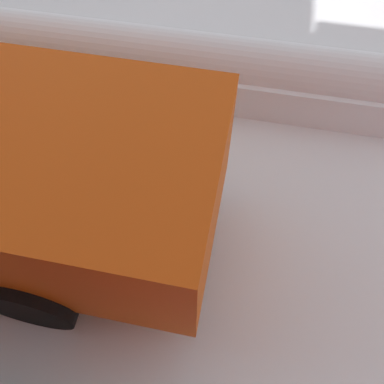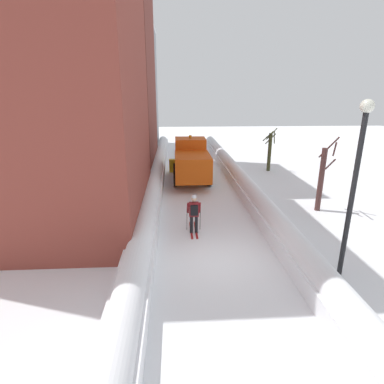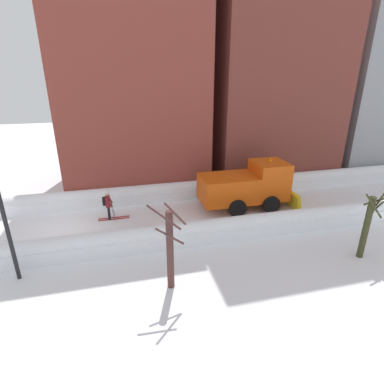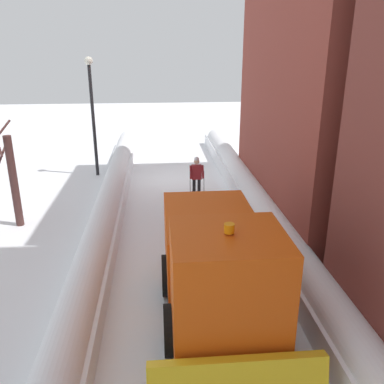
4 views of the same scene
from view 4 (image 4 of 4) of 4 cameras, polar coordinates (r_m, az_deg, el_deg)
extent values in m
plane|color=white|center=(11.04, 0.76, -14.59)|extent=(80.00, 80.00, 0.00)
cube|color=white|center=(11.46, 15.50, -11.93)|extent=(1.10, 36.00, 0.70)
cylinder|color=white|center=(11.29, 15.66, -10.42)|extent=(0.90, 34.20, 0.90)
cube|color=white|center=(10.99, -14.71, -13.46)|extent=(1.10, 36.00, 0.65)
cylinder|color=white|center=(10.82, -14.86, -12.01)|extent=(0.90, 34.20, 0.90)
cube|color=#DB510F|center=(10.76, 2.48, -6.94)|extent=(2.30, 3.40, 1.60)
cube|color=#DB510F|center=(8.27, 4.97, -13.11)|extent=(2.20, 2.00, 2.30)
cube|color=black|center=(7.20, 6.42, -13.82)|extent=(1.85, 0.06, 1.01)
cylinder|color=orange|center=(7.66, 5.25, -5.09)|extent=(0.20, 0.20, 0.18)
cylinder|color=black|center=(9.43, 11.67, -17.71)|extent=(0.25, 1.10, 1.10)
cylinder|color=black|center=(9.11, -3.15, -18.81)|extent=(0.25, 1.10, 1.10)
cylinder|color=black|center=(11.19, 8.51, -10.99)|extent=(0.25, 1.10, 1.10)
cylinder|color=black|center=(10.92, -3.57, -11.63)|extent=(0.25, 1.10, 1.10)
cylinder|color=black|center=(17.79, 1.00, 0.61)|extent=(0.14, 0.14, 0.82)
cylinder|color=black|center=(17.77, 0.29, 0.59)|extent=(0.14, 0.14, 0.82)
cube|color=maroon|center=(17.55, 0.65, 2.82)|extent=(0.42, 0.26, 0.62)
cube|color=black|center=(17.74, 0.59, 3.11)|extent=(0.32, 0.16, 0.44)
sphere|color=tan|center=(17.42, 0.66, 4.30)|extent=(0.24, 0.24, 0.24)
sphere|color=silver|center=(17.40, 0.66, 4.62)|extent=(0.22, 0.22, 0.22)
cylinder|color=maroon|center=(17.48, 1.54, 2.85)|extent=(0.09, 0.33, 0.56)
cylinder|color=maroon|center=(17.43, -0.17, 2.80)|extent=(0.09, 0.33, 0.56)
cube|color=maroon|center=(17.69, 1.07, -0.86)|extent=(0.09, 1.80, 0.03)
cube|color=maroon|center=(17.67, 0.36, -0.88)|extent=(0.09, 1.80, 0.03)
cylinder|color=#262628|center=(17.54, 1.69, 0.98)|extent=(0.02, 0.19, 1.19)
cylinder|color=#262628|center=(17.48, -0.26, 0.93)|extent=(0.02, 0.19, 1.19)
cylinder|color=black|center=(16.23, 12.24, 3.46)|extent=(0.12, 0.12, 3.62)
cube|color=black|center=(15.64, 12.99, 11.28)|extent=(0.28, 0.24, 0.90)
sphere|color=red|center=(15.48, 13.22, 12.23)|extent=(0.18, 0.18, 0.18)
sphere|color=gold|center=(15.52, 13.14, 11.21)|extent=(0.18, 0.18, 0.18)
sphere|color=green|center=(15.56, 13.06, 10.19)|extent=(0.18, 0.18, 0.18)
cylinder|color=black|center=(20.92, -13.66, 9.49)|extent=(0.16, 0.16, 5.43)
sphere|color=silver|center=(20.63, -14.33, 17.42)|extent=(0.40, 0.40, 0.40)
cylinder|color=#4C2E2B|center=(15.84, -23.74, 1.31)|extent=(0.28, 0.28, 3.36)
cylinder|color=#4C2E2B|center=(15.79, -25.30, 4.21)|extent=(0.19, 1.05, 0.79)
camera|label=1|loc=(11.90, 11.20, 12.36)|focal=34.95mm
camera|label=2|loc=(29.30, -0.16, 19.09)|focal=28.51mm
camera|label=3|loc=(22.01, -51.69, 17.65)|focal=28.56mm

